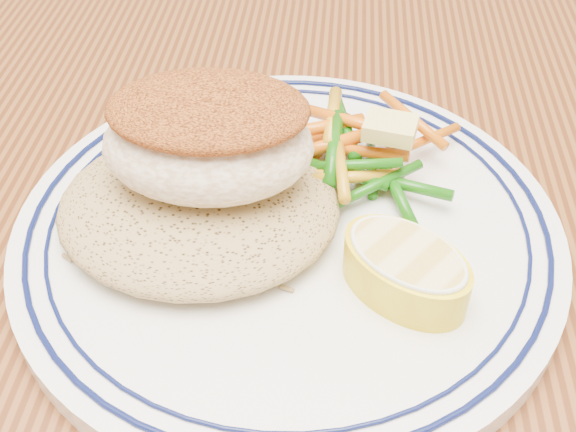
# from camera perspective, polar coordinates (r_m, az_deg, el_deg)

# --- Properties ---
(dining_table) EXTENTS (1.50, 0.90, 0.75)m
(dining_table) POSITION_cam_1_polar(r_m,az_deg,el_deg) (0.46, -2.40, -11.57)
(dining_table) COLOR #4B240F
(dining_table) RESTS_ON ground
(plate) EXTENTS (0.29, 0.29, 0.02)m
(plate) POSITION_cam_1_polar(r_m,az_deg,el_deg) (0.39, 0.00, -1.13)
(plate) COLOR white
(plate) RESTS_ON dining_table
(rice_pilaf) EXTENTS (0.15, 0.13, 0.03)m
(rice_pilaf) POSITION_cam_1_polar(r_m,az_deg,el_deg) (0.38, -7.09, 1.10)
(rice_pilaf) COLOR #9B7F4D
(rice_pilaf) RESTS_ON plate
(fish_fillet) EXTENTS (0.11, 0.08, 0.05)m
(fish_fillet) POSITION_cam_1_polar(r_m,az_deg,el_deg) (0.36, -6.33, 6.25)
(fish_fillet) COLOR #F3E5C9
(fish_fillet) RESTS_ON rice_pilaf
(vegetable_pile) EXTENTS (0.10, 0.10, 0.03)m
(vegetable_pile) POSITION_cam_1_polar(r_m,az_deg,el_deg) (0.41, 5.46, 5.24)
(vegetable_pile) COLOR #14580B
(vegetable_pile) RESTS_ON plate
(butter_pat) EXTENTS (0.03, 0.03, 0.01)m
(butter_pat) POSITION_cam_1_polar(r_m,az_deg,el_deg) (0.40, 8.09, 6.91)
(butter_pat) COLOR #EEDB74
(butter_pat) RESTS_ON vegetable_pile
(lemon_wedge) EXTENTS (0.09, 0.09, 0.03)m
(lemon_wedge) POSITION_cam_1_polar(r_m,az_deg,el_deg) (0.35, 9.26, -4.10)
(lemon_wedge) COLOR yellow
(lemon_wedge) RESTS_ON plate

